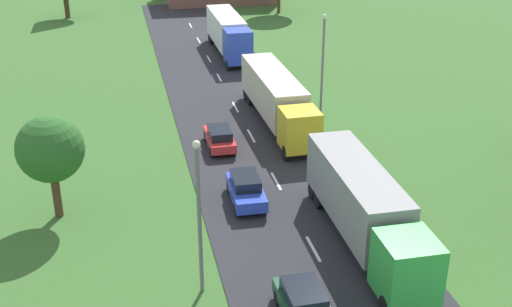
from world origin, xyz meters
TOP-DOWN VIEW (x-y plane):
  - truck_second at (2.60, 31.29)m, footprint 2.56×12.52m
  - truck_third at (2.37, 48.49)m, footprint 2.67×13.73m
  - truck_fourth at (2.27, 68.30)m, footprint 2.55×12.33m
  - car_third at (-2.01, 26.07)m, footprint 1.94×3.98m
  - car_fourth at (-2.33, 36.94)m, footprint 1.90×4.15m
  - car_fifth at (-2.53, 44.90)m, footprint 1.77×4.05m
  - lamppost_second at (-6.00, 29.07)m, footprint 0.36×0.36m
  - lamppost_third at (5.83, 48.65)m, footprint 0.36×0.36m
  - tree_birch at (-12.79, 37.69)m, footprint 3.65×3.65m

SIDE VIEW (x-z plane):
  - car_fifth at x=-2.53m, z-range 0.09..1.56m
  - car_third at x=-2.01m, z-range 0.09..1.58m
  - car_fourth at x=-2.33m, z-range 0.08..1.69m
  - truck_third at x=2.37m, z-range 0.33..3.91m
  - truck_second at x=2.60m, z-range 0.31..4.08m
  - truck_fourth at x=2.27m, z-range 0.34..4.10m
  - tree_birch at x=-12.79m, z-range 1.09..6.99m
  - lamppost_second at x=-6.00m, z-range 0.47..8.00m
  - lamppost_third at x=5.83m, z-range 0.48..8.55m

